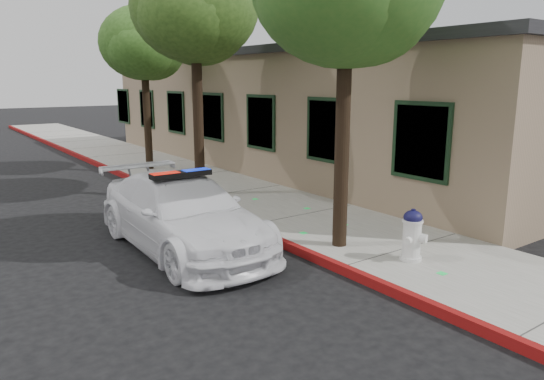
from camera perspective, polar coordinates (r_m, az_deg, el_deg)
The scene contains 8 objects.
ground at distance 8.70m, azimuth 7.89°, elevation -9.52°, with size 120.00×120.00×0.00m, color black.
sidewalk at distance 11.81m, azimuth 3.49°, elevation -3.12°, with size 3.20×60.00×0.15m, color gray.
red_curb at distance 10.94m, azimuth -2.79°, elevation -4.36°, with size 0.14×60.00×0.16m, color maroon.
clapboard_building at distance 19.29m, azimuth 4.01°, elevation 9.07°, with size 7.30×20.89×4.24m.
police_car at distance 9.85m, azimuth -10.09°, elevation -2.61°, with size 2.04×4.91×1.54m.
fire_hydrant at distance 9.06m, azimuth 15.60°, elevation -4.89°, with size 0.52×0.46×0.91m.
street_tree_mid at distance 13.83m, azimuth -8.78°, elevation 19.11°, with size 3.30×3.38×6.28m.
street_tree_far at distance 18.15m, azimuth -14.20°, elevation 15.44°, with size 3.00×3.00×5.54m.
Camera 1 is at (-5.63, -5.79, 3.23)m, focal length 33.24 mm.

